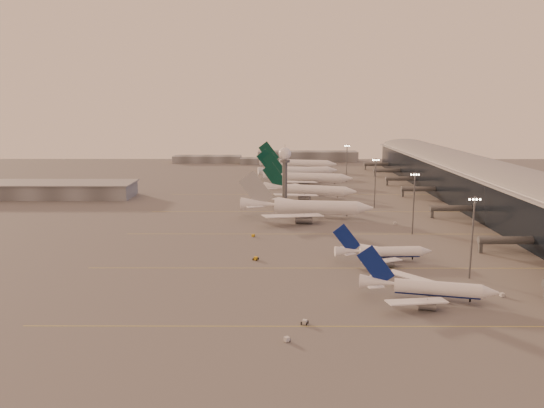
{
  "coord_description": "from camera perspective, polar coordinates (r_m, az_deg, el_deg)",
  "views": [
    {
      "loc": [
        -0.79,
        -152.21,
        51.55
      ],
      "look_at": [
        -1.47,
        68.46,
        9.74
      ],
      "focal_mm": 35.0,
      "sensor_mm": 36.0,
      "label": 1
    }
  ],
  "objects": [
    {
      "name": "hangar",
      "position": [
        319.1,
        -21.77,
        1.45
      ],
      "size": [
        82.0,
        27.0,
        8.5
      ],
      "color": "slate",
      "rests_on": "ground"
    },
    {
      "name": "widebody_white",
      "position": [
        242.91,
        3.77,
        -0.64
      ],
      "size": [
        61.52,
        49.05,
        21.67
      ],
      "color": "white",
      "rests_on": "ground"
    },
    {
      "name": "terminal",
      "position": [
        286.87,
        22.44,
        1.69
      ],
      "size": [
        57.0,
        362.0,
        23.04
      ],
      "color": "black",
      "rests_on": "ground"
    },
    {
      "name": "ground",
      "position": [
        160.7,
        0.45,
        -7.98
      ],
      "size": [
        700.0,
        700.0,
        0.0
      ],
      "primitive_type": "plane",
      "color": "#575454",
      "rests_on": "ground"
    },
    {
      "name": "gsv_tug_mid",
      "position": [
        178.41,
        -1.76,
        -5.89
      ],
      "size": [
        4.3,
        3.42,
        1.07
      ],
      "color": "gold",
      "rests_on": "ground"
    },
    {
      "name": "radar_tower",
      "position": [
        273.98,
        1.39,
        4.31
      ],
      "size": [
        6.4,
        6.4,
        31.1
      ],
      "color": "#56585D",
      "rests_on": "ground"
    },
    {
      "name": "gsv_truck_c",
      "position": [
        209.13,
        -1.96,
        -3.25
      ],
      "size": [
        5.1,
        4.88,
        2.1
      ],
      "color": "gold",
      "rests_on": "ground"
    },
    {
      "name": "greentail_d",
      "position": [
        417.02,
        2.82,
        4.17
      ],
      "size": [
        61.45,
        49.12,
        22.6
      ],
      "color": "white",
      "rests_on": "ground"
    },
    {
      "name": "greentail_b",
      "position": [
        340.82,
        3.86,
        2.64
      ],
      "size": [
        58.0,
        46.41,
        21.26
      ],
      "color": "white",
      "rests_on": "ground"
    },
    {
      "name": "distant_horizon",
      "position": [
        479.73,
        0.58,
        5.02
      ],
      "size": [
        165.0,
        37.5,
        9.0
      ],
      "color": "slate",
      "rests_on": "ground"
    },
    {
      "name": "gsv_truck_b",
      "position": [
        197.63,
        14.53,
        -4.44
      ],
      "size": [
        5.18,
        2.88,
        1.98
      ],
      "color": "silver",
      "rests_on": "ground"
    },
    {
      "name": "greentail_c",
      "position": [
        372.63,
        2.86,
        3.34
      ],
      "size": [
        57.57,
        46.1,
        21.07
      ],
      "color": "white",
      "rests_on": "ground"
    },
    {
      "name": "mast_d",
      "position": [
        357.57,
        8.04,
        4.55
      ],
      "size": [
        3.6,
        0.56,
        25.0
      ],
      "color": "#56585D",
      "rests_on": "ground"
    },
    {
      "name": "narrowbody_near",
      "position": [
        148.27,
        16.33,
        -8.88
      ],
      "size": [
        36.14,
        28.52,
        14.33
      ],
      "color": "white",
      "rests_on": "ground"
    },
    {
      "name": "gsv_tug_near",
      "position": [
        129.12,
        3.53,
        -12.57
      ],
      "size": [
        3.15,
        4.03,
        1.01
      ],
      "color": "silver",
      "rests_on": "ground"
    },
    {
      "name": "gsv_catering_a",
      "position": [
        158.33,
        23.61,
        -8.43
      ],
      "size": [
        5.25,
        3.06,
        4.04
      ],
      "color": "silver",
      "rests_on": "ground"
    },
    {
      "name": "greentail_a",
      "position": [
        294.43,
        4.06,
        1.29
      ],
      "size": [
        52.02,
        41.44,
        19.38
      ],
      "color": "white",
      "rests_on": "ground"
    },
    {
      "name": "gsv_catering_b",
      "position": [
        235.42,
        13.17,
        -1.64
      ],
      "size": [
        5.63,
        2.82,
        4.55
      ],
      "color": "silver",
      "rests_on": "ground"
    },
    {
      "name": "gsv_truck_d",
      "position": [
        284.81,
        -1.99,
        0.55
      ],
      "size": [
        2.41,
        6.13,
        2.46
      ],
      "color": "silver",
      "rests_on": "ground"
    },
    {
      "name": "mast_c",
      "position": [
        269.74,
        11.04,
        2.47
      ],
      "size": [
        3.6,
        0.56,
        25.0
      ],
      "color": "#56585D",
      "rests_on": "ground"
    },
    {
      "name": "narrowbody_mid",
      "position": [
        180.27,
        11.88,
        -5.25
      ],
      "size": [
        33.42,
        26.63,
        13.05
      ],
      "color": "white",
      "rests_on": "ground"
    },
    {
      "name": "gsv_tug_far",
      "position": [
        266.19,
        1.69,
        -0.34
      ],
      "size": [
        3.51,
        3.74,
        0.92
      ],
      "color": "gold",
      "rests_on": "ground"
    },
    {
      "name": "mast_a",
      "position": [
        167.49,
        20.75,
        -3.03
      ],
      "size": [
        3.6,
        0.56,
        25.0
      ],
      "color": "#56585D",
      "rests_on": "ground"
    },
    {
      "name": "taxiway_markings",
      "position": [
        216.69,
        8.35,
        -3.15
      ],
      "size": [
        180.0,
        185.25,
        0.02
      ],
      "color": "#D5C74B",
      "rests_on": "ground"
    },
    {
      "name": "mast_b",
      "position": [
        217.89,
        15.01,
        0.36
      ],
      "size": [
        3.6,
        0.56,
        25.0
      ],
      "color": "#56585D",
      "rests_on": "ground"
    },
    {
      "name": "gsv_truck_a",
      "position": [
        120.27,
        1.79,
        -14.05
      ],
      "size": [
        5.79,
        4.86,
        2.28
      ],
      "color": "silver",
      "rests_on": "ground"
    }
  ]
}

